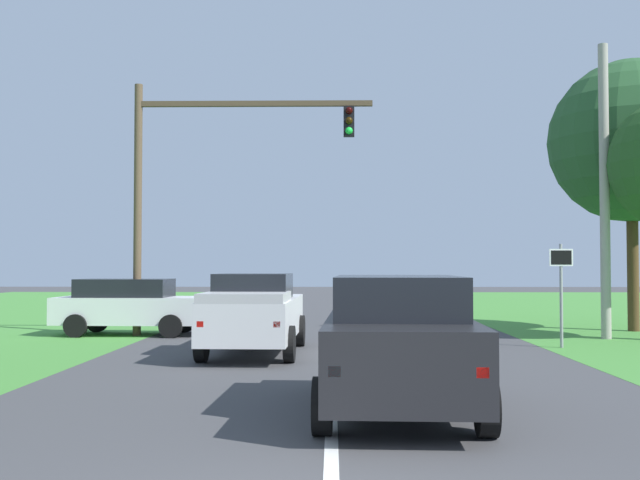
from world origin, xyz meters
The scene contains 8 objects.
ground_plane centered at (0.00, 9.04, 0.00)m, with size 120.00×120.00×0.00m, color #424244.
red_suv_near centered at (0.95, 5.20, 1.02)m, with size 2.39×4.72×1.94m.
pickup_truck_lead centered at (-1.83, 12.30, 0.99)m, with size 2.25×5.50×1.91m.
traffic_light centered at (-3.98, 16.95, 4.98)m, with size 7.18×0.40×7.57m.
keep_moving_sign centered at (5.86, 13.78, 1.69)m, with size 0.60×0.09×2.65m.
oak_tree_right centered at (9.64, 18.75, 6.09)m, with size 5.22×5.22×8.72m.
crossing_suv_far centered at (-6.09, 17.20, 0.90)m, with size 4.57×2.15×1.69m.
utility_pole_right centered at (7.84, 16.15, 4.25)m, with size 0.28×0.28×8.50m, color #9E998E.
Camera 1 is at (0.01, -5.68, 2.10)m, focal length 42.59 mm.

